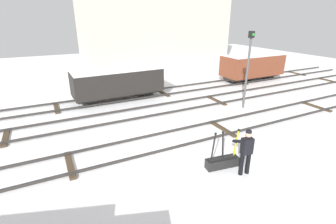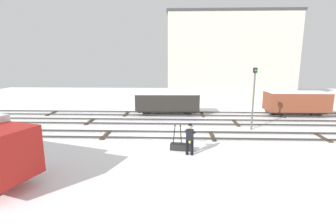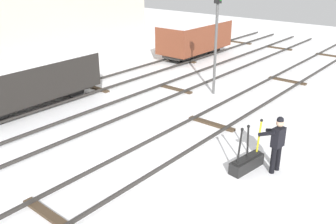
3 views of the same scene
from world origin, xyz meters
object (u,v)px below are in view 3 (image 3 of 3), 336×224
(freight_car_back_track, at_px, (31,80))
(freight_car_far_end, at_px, (195,37))
(switch_lever_frame, at_px, (247,162))
(signal_post, at_px, (216,36))
(rail_worker, at_px, (277,141))

(freight_car_back_track, relative_size, freight_car_far_end, 1.09)
(switch_lever_frame, distance_m, signal_post, 7.19)
(switch_lever_frame, relative_size, freight_car_back_track, 0.25)
(switch_lever_frame, relative_size, signal_post, 0.33)
(switch_lever_frame, relative_size, rail_worker, 0.84)
(signal_post, distance_m, freight_car_back_track, 8.05)
(switch_lever_frame, height_order, freight_car_far_end, freight_car_far_end)
(rail_worker, bearing_deg, switch_lever_frame, 130.69)
(rail_worker, xyz_separation_m, freight_car_back_track, (-1.57, 9.99, 0.21))
(freight_car_back_track, distance_m, freight_car_far_end, 11.52)
(freight_car_far_end, bearing_deg, freight_car_back_track, 179.67)
(switch_lever_frame, bearing_deg, rail_worker, -49.31)
(rail_worker, height_order, freight_car_back_track, freight_car_back_track)
(freight_car_back_track, bearing_deg, signal_post, -39.56)
(signal_post, relative_size, freight_car_back_track, 0.77)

